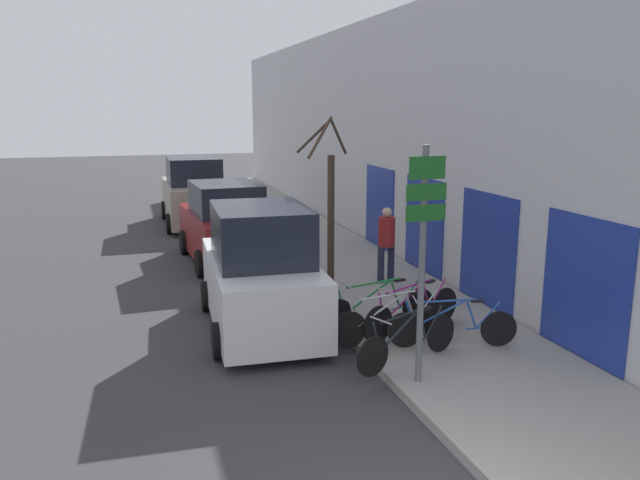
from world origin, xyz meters
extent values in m
plane|color=#333335|center=(0.00, 11.20, 0.00)|extent=(80.00, 80.00, 0.00)
cube|color=gray|center=(2.60, 14.00, 0.07)|extent=(3.20, 32.00, 0.15)
cube|color=#BCBCC1|center=(4.35, 14.00, 3.25)|extent=(0.20, 32.00, 6.50)
cube|color=navy|center=(4.23, 3.32, 1.28)|extent=(0.03, 1.94, 2.25)
cube|color=navy|center=(4.23, 6.10, 1.28)|extent=(0.03, 1.94, 2.25)
cube|color=navy|center=(4.23, 8.89, 1.28)|extent=(0.03, 1.94, 2.25)
cube|color=navy|center=(4.23, 11.68, 1.28)|extent=(0.03, 1.94, 2.25)
cylinder|color=#595B60|center=(1.36, 3.21, 1.85)|extent=(0.09, 0.09, 3.40)
cube|color=#19591E|center=(1.36, 3.16, 3.25)|extent=(0.53, 0.02, 0.31)
cube|color=#19591E|center=(1.36, 3.16, 2.92)|extent=(0.60, 0.02, 0.23)
cube|color=#19591E|center=(1.36, 3.16, 2.63)|extent=(0.59, 0.02, 0.23)
cylinder|color=black|center=(0.78, 3.55, 0.46)|extent=(0.59, 0.26, 0.62)
cylinder|color=black|center=(2.19, 4.11, 0.46)|extent=(0.59, 0.26, 0.62)
cylinder|color=black|center=(1.31, 3.76, 0.74)|extent=(0.80, 0.35, 0.51)
cylinder|color=black|center=(1.38, 3.79, 0.96)|extent=(0.93, 0.40, 0.08)
cylinder|color=black|center=(1.77, 3.94, 0.72)|extent=(0.19, 0.10, 0.44)
cylinder|color=black|center=(1.94, 4.01, 0.48)|extent=(0.51, 0.22, 0.07)
cylinder|color=black|center=(2.01, 4.04, 0.70)|extent=(0.38, 0.17, 0.50)
cylinder|color=black|center=(0.85, 3.58, 0.72)|extent=(0.18, 0.10, 0.53)
cube|color=black|center=(1.84, 3.97, 0.96)|extent=(0.22, 0.15, 0.04)
cylinder|color=#99999E|center=(0.92, 3.61, 0.98)|extent=(0.18, 0.42, 0.02)
cylinder|color=black|center=(1.72, 4.45, 0.45)|extent=(0.59, 0.19, 0.60)
cylinder|color=black|center=(3.22, 4.04, 0.45)|extent=(0.59, 0.19, 0.60)
cylinder|color=#1E4799|center=(2.28, 4.30, 0.73)|extent=(0.85, 0.27, 0.50)
cylinder|color=#1E4799|center=(2.35, 4.28, 0.94)|extent=(0.99, 0.30, 0.08)
cylinder|color=#1E4799|center=(2.77, 4.16, 0.71)|extent=(0.19, 0.08, 0.43)
cylinder|color=#1E4799|center=(2.96, 4.11, 0.47)|extent=(0.54, 0.17, 0.07)
cylinder|color=#1E4799|center=(3.03, 4.09, 0.68)|extent=(0.40, 0.14, 0.49)
cylinder|color=#1E4799|center=(1.79, 4.43, 0.71)|extent=(0.19, 0.08, 0.52)
cube|color=black|center=(2.84, 4.14, 0.94)|extent=(0.21, 0.13, 0.04)
cylinder|color=#99999E|center=(1.87, 4.41, 0.96)|extent=(0.14, 0.43, 0.02)
cylinder|color=black|center=(0.81, 4.68, 0.47)|extent=(0.63, 0.07, 0.63)
cylinder|color=black|center=(2.42, 4.77, 0.47)|extent=(0.63, 0.07, 0.63)
cylinder|color=#B7B7BC|center=(1.42, 4.72, 0.76)|extent=(0.90, 0.08, 0.52)
cylinder|color=#B7B7BC|center=(1.50, 4.72, 0.98)|extent=(1.05, 0.09, 0.08)
cylinder|color=#B7B7BC|center=(1.94, 4.74, 0.73)|extent=(0.20, 0.05, 0.45)
cylinder|color=#B7B7BC|center=(2.14, 4.76, 0.49)|extent=(0.57, 0.06, 0.08)
cylinder|color=#B7B7BC|center=(2.22, 4.76, 0.71)|extent=(0.43, 0.05, 0.51)
cylinder|color=#B7B7BC|center=(0.89, 4.69, 0.73)|extent=(0.19, 0.04, 0.55)
cube|color=black|center=(2.02, 4.75, 0.98)|extent=(0.20, 0.09, 0.04)
cylinder|color=#99999E|center=(0.97, 4.69, 1.00)|extent=(0.05, 0.44, 0.02)
cylinder|color=black|center=(1.36, 4.75, 0.48)|extent=(0.62, 0.27, 0.65)
cylinder|color=black|center=(2.93, 5.37, 0.48)|extent=(0.62, 0.27, 0.65)
cylinder|color=#8C1E72|center=(1.95, 4.99, 0.78)|extent=(0.89, 0.38, 0.54)
cylinder|color=#8C1E72|center=(2.03, 5.02, 1.01)|extent=(1.03, 0.44, 0.08)
cylinder|color=#8C1E72|center=(2.46, 5.19, 0.75)|extent=(0.20, 0.11, 0.47)
cylinder|color=#8C1E72|center=(2.66, 5.27, 0.50)|extent=(0.56, 0.25, 0.08)
cylinder|color=#8C1E72|center=(2.73, 5.30, 0.73)|extent=(0.42, 0.19, 0.52)
cylinder|color=#8C1E72|center=(1.44, 4.78, 0.75)|extent=(0.20, 0.10, 0.56)
cube|color=black|center=(2.54, 5.22, 1.00)|extent=(0.22, 0.15, 0.04)
cylinder|color=#99999E|center=(1.52, 4.81, 1.03)|extent=(0.18, 0.42, 0.02)
cylinder|color=black|center=(0.82, 5.28, 0.48)|extent=(0.66, 0.11, 0.66)
cylinder|color=black|center=(2.45, 5.47, 0.48)|extent=(0.66, 0.11, 0.66)
cylinder|color=#197233|center=(1.43, 5.35, 0.79)|extent=(0.92, 0.14, 0.54)
cylinder|color=#197233|center=(1.51, 5.36, 1.02)|extent=(1.07, 0.16, 0.09)
cylinder|color=#197233|center=(1.96, 5.41, 0.76)|extent=(0.20, 0.06, 0.47)
cylinder|color=#197233|center=(2.16, 5.44, 0.51)|extent=(0.58, 0.09, 0.08)
cylinder|color=#197233|center=(2.25, 5.45, 0.74)|extent=(0.43, 0.08, 0.53)
cylinder|color=#197233|center=(0.90, 5.29, 0.76)|extent=(0.20, 0.05, 0.57)
cube|color=black|center=(2.04, 5.42, 1.01)|extent=(0.21, 0.10, 0.04)
cylinder|color=#99999E|center=(0.98, 5.30, 1.04)|extent=(0.07, 0.44, 0.02)
cube|color=silver|center=(-0.27, 6.48, 0.75)|extent=(1.99, 4.19, 1.17)
cube|color=black|center=(-0.28, 6.32, 1.83)|extent=(1.72, 2.21, 0.98)
cylinder|color=black|center=(-1.11, 7.79, 0.31)|extent=(0.25, 0.62, 0.61)
cylinder|color=black|center=(0.68, 7.71, 0.31)|extent=(0.25, 0.62, 0.61)
cylinder|color=black|center=(-1.23, 5.25, 0.31)|extent=(0.25, 0.62, 0.61)
cylinder|color=black|center=(0.56, 5.17, 0.31)|extent=(0.25, 0.62, 0.61)
cube|color=maroon|center=(-0.12, 11.74, 0.76)|extent=(2.04, 4.23, 1.15)
cube|color=black|center=(-0.11, 11.58, 1.73)|extent=(1.74, 2.24, 0.80)
cylinder|color=black|center=(-1.09, 12.97, 0.34)|extent=(0.26, 0.68, 0.67)
cylinder|color=black|center=(0.69, 13.08, 0.34)|extent=(0.26, 0.68, 0.67)
cylinder|color=black|center=(-0.94, 10.41, 0.34)|extent=(0.26, 0.68, 0.67)
cylinder|color=black|center=(0.85, 10.52, 0.34)|extent=(0.26, 0.68, 0.67)
cube|color=gray|center=(-0.34, 17.45, 0.83)|extent=(1.91, 4.54, 1.29)
cube|color=black|center=(-0.34, 17.27, 1.92)|extent=(1.71, 2.37, 0.89)
cylinder|color=black|center=(-1.28, 18.86, 0.33)|extent=(0.22, 0.66, 0.66)
cylinder|color=black|center=(0.61, 18.85, 0.33)|extent=(0.22, 0.66, 0.66)
cylinder|color=black|center=(-1.29, 16.05, 0.33)|extent=(0.22, 0.66, 0.66)
cylinder|color=black|center=(0.60, 16.04, 0.33)|extent=(0.22, 0.66, 0.66)
cylinder|color=#1E2338|center=(3.13, 8.28, 0.56)|extent=(0.15, 0.15, 0.82)
cylinder|color=#1E2338|center=(2.85, 8.20, 0.56)|extent=(0.15, 0.15, 0.82)
cylinder|color=maroon|center=(2.99, 8.24, 1.30)|extent=(0.38, 0.38, 0.65)
sphere|color=tan|center=(2.99, 8.24, 1.74)|extent=(0.22, 0.22, 0.22)
cylinder|color=#3D2D23|center=(1.67, 8.27, 1.59)|extent=(0.15, 0.15, 2.89)
cylinder|color=#3D2D23|center=(1.46, 8.84, 3.42)|extent=(0.50, 1.18, 0.81)
cylinder|color=#3D2D23|center=(1.91, 8.49, 3.41)|extent=(0.56, 0.51, 0.77)
cylinder|color=#3D2D23|center=(1.34, 7.97, 3.44)|extent=(0.75, 0.67, 0.84)
camera|label=1|loc=(-2.49, -4.43, 4.05)|focal=35.00mm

